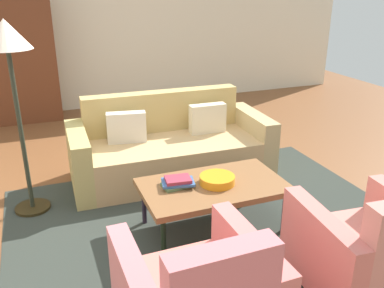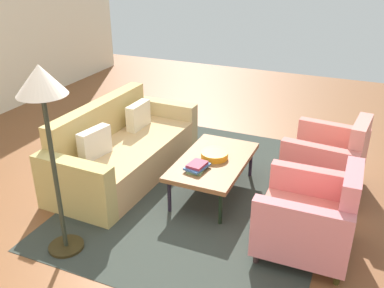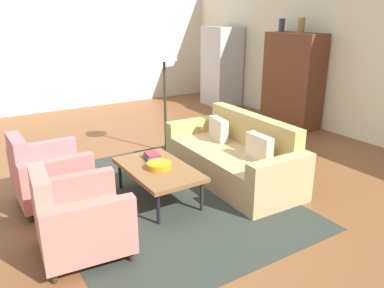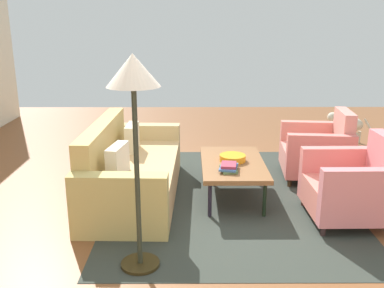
{
  "view_description": "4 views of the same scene",
  "coord_description": "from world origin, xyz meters",
  "px_view_note": "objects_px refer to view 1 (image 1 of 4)",
  "views": [
    {
      "loc": [
        -0.81,
        -3.34,
        2.0
      ],
      "look_at": [
        0.52,
        0.1,
        0.55
      ],
      "focal_mm": 39.18,
      "sensor_mm": 36.0,
      "label": 1
    },
    {
      "loc": [
        -3.37,
        -1.91,
        2.53
      ],
      "look_at": [
        0.52,
        -0.23,
        0.54
      ],
      "focal_mm": 39.68,
      "sensor_mm": 36.0,
      "label": 2
    },
    {
      "loc": [
        4.3,
        -2.43,
        2.18
      ],
      "look_at": [
        0.29,
        0.11,
        0.54
      ],
      "focal_mm": 36.01,
      "sensor_mm": 36.0,
      "label": 3
    },
    {
      "loc": [
        -4.06,
        -0.01,
        1.94
      ],
      "look_at": [
        0.47,
        -0.04,
        0.63
      ],
      "focal_mm": 39.89,
      "sensor_mm": 36.0,
      "label": 4
    }
  ],
  "objects_px": {
    "armchair_right": "(371,256)",
    "cabinet": "(13,61)",
    "book_stack": "(178,182)",
    "floor_lamp": "(9,54)",
    "coffee_table": "(213,188)",
    "couch": "(169,149)",
    "fruit_bowl": "(217,180)"
  },
  "relations": [
    {
      "from": "armchair_right",
      "to": "cabinet",
      "type": "height_order",
      "value": "cabinet"
    },
    {
      "from": "book_stack",
      "to": "floor_lamp",
      "type": "xyz_separation_m",
      "value": [
        -1.16,
        0.82,
        0.99
      ]
    },
    {
      "from": "floor_lamp",
      "to": "coffee_table",
      "type": "bearing_deg",
      "value": -31.72
    },
    {
      "from": "coffee_table",
      "to": "cabinet",
      "type": "xyz_separation_m",
      "value": [
        -1.52,
        3.79,
        0.52
      ]
    },
    {
      "from": "couch",
      "to": "book_stack",
      "type": "height_order",
      "value": "couch"
    },
    {
      "from": "armchair_right",
      "to": "floor_lamp",
      "type": "distance_m",
      "value": 3.1
    },
    {
      "from": "fruit_bowl",
      "to": "floor_lamp",
      "type": "relative_size",
      "value": 0.17
    },
    {
      "from": "coffee_table",
      "to": "floor_lamp",
      "type": "xyz_separation_m",
      "value": [
        -1.44,
        0.89,
        1.06
      ]
    },
    {
      "from": "cabinet",
      "to": "fruit_bowl",
      "type": "bearing_deg",
      "value": -67.7
    },
    {
      "from": "couch",
      "to": "book_stack",
      "type": "distance_m",
      "value": 1.16
    },
    {
      "from": "couch",
      "to": "floor_lamp",
      "type": "bearing_deg",
      "value": 13.27
    },
    {
      "from": "floor_lamp",
      "to": "book_stack",
      "type": "bearing_deg",
      "value": -35.31
    },
    {
      "from": "couch",
      "to": "coffee_table",
      "type": "height_order",
      "value": "couch"
    },
    {
      "from": "floor_lamp",
      "to": "couch",
      "type": "bearing_deg",
      "value": 11.49
    },
    {
      "from": "coffee_table",
      "to": "fruit_bowl",
      "type": "bearing_deg",
      "value": 0.0
    },
    {
      "from": "coffee_table",
      "to": "armchair_right",
      "type": "bearing_deg",
      "value": -63.02
    },
    {
      "from": "couch",
      "to": "coffee_table",
      "type": "bearing_deg",
      "value": 91.65
    },
    {
      "from": "floor_lamp",
      "to": "armchair_right",
      "type": "bearing_deg",
      "value": -45.29
    },
    {
      "from": "cabinet",
      "to": "floor_lamp",
      "type": "relative_size",
      "value": 1.05
    },
    {
      "from": "armchair_right",
      "to": "fruit_bowl",
      "type": "bearing_deg",
      "value": 121.15
    },
    {
      "from": "book_stack",
      "to": "floor_lamp",
      "type": "relative_size",
      "value": 0.17
    },
    {
      "from": "couch",
      "to": "fruit_bowl",
      "type": "bearing_deg",
      "value": 93.3
    },
    {
      "from": "couch",
      "to": "floor_lamp",
      "type": "relative_size",
      "value": 1.24
    },
    {
      "from": "couch",
      "to": "floor_lamp",
      "type": "height_order",
      "value": "floor_lamp"
    },
    {
      "from": "armchair_right",
      "to": "cabinet",
      "type": "distance_m",
      "value": 5.42
    },
    {
      "from": "fruit_bowl",
      "to": "cabinet",
      "type": "relative_size",
      "value": 0.16
    },
    {
      "from": "floor_lamp",
      "to": "fruit_bowl",
      "type": "bearing_deg",
      "value": -31.12
    },
    {
      "from": "book_stack",
      "to": "floor_lamp",
      "type": "distance_m",
      "value": 1.73
    },
    {
      "from": "couch",
      "to": "cabinet",
      "type": "height_order",
      "value": "cabinet"
    },
    {
      "from": "fruit_bowl",
      "to": "coffee_table",
      "type": "bearing_deg",
      "value": -180.0
    },
    {
      "from": "fruit_bowl",
      "to": "couch",
      "type": "bearing_deg",
      "value": 91.52
    },
    {
      "from": "coffee_table",
      "to": "cabinet",
      "type": "relative_size",
      "value": 0.67
    }
  ]
}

